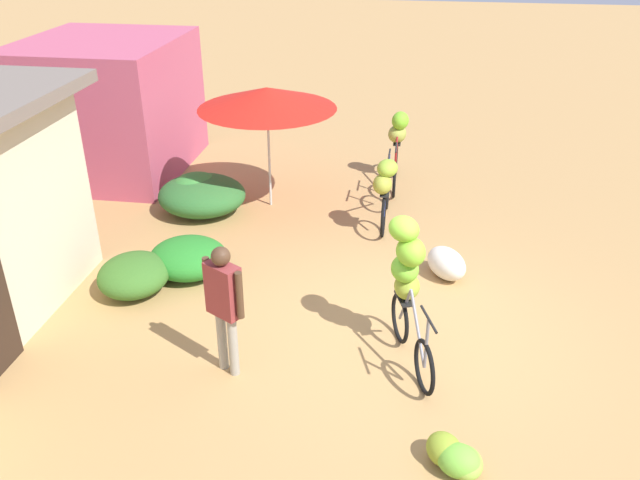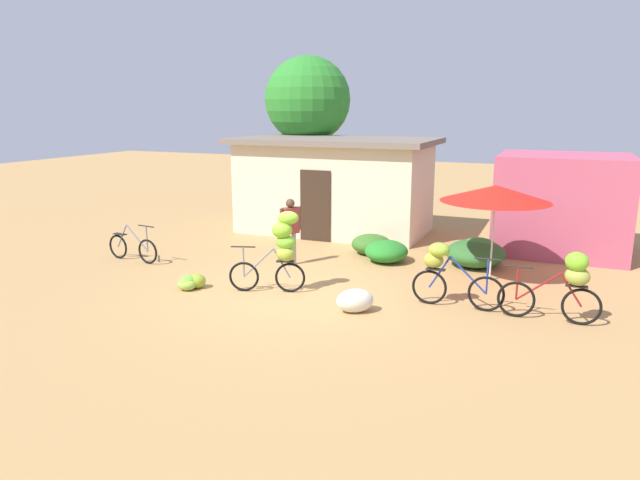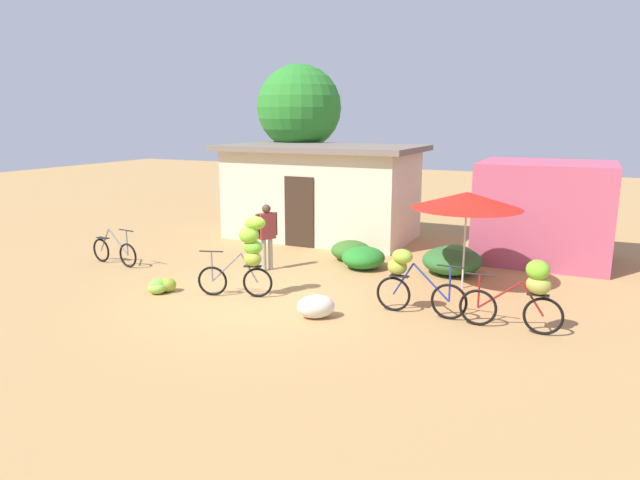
{
  "view_description": "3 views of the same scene",
  "coord_description": "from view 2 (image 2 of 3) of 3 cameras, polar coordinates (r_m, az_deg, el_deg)",
  "views": [
    {
      "loc": [
        -6.82,
        0.02,
        4.84
      ],
      "look_at": [
        0.37,
        1.12,
        1.04
      ],
      "focal_mm": 36.84,
      "sensor_mm": 36.0,
      "label": 1
    },
    {
      "loc": [
        4.79,
        -10.09,
        3.7
      ],
      "look_at": [
        0.18,
        0.87,
        0.95
      ],
      "focal_mm": 32.36,
      "sensor_mm": 36.0,
      "label": 2
    },
    {
      "loc": [
        5.75,
        -9.37,
        3.61
      ],
      "look_at": [
        0.88,
        0.89,
        1.13
      ],
      "focal_mm": 31.56,
      "sensor_mm": 36.0,
      "label": 3
    }
  ],
  "objects": [
    {
      "name": "ground_plane",
      "position": [
        11.77,
        -2.49,
        -5.34
      ],
      "size": [
        60.0,
        60.0,
        0.0
      ],
      "primitive_type": "plane",
      "color": "#B0854E"
    },
    {
      "name": "market_umbrella",
      "position": [
        12.76,
        16.96,
        4.43
      ],
      "size": [
        2.31,
        2.31,
        2.1
      ],
      "color": "beige",
      "rests_on": "ground"
    },
    {
      "name": "tree_behind_building",
      "position": [
        19.69,
        -1.22,
        13.66
      ],
      "size": [
        2.84,
        2.84,
        5.36
      ],
      "color": "brown",
      "rests_on": "ground"
    },
    {
      "name": "building_low",
      "position": [
        17.44,
        1.46,
        5.51
      ],
      "size": [
        5.91,
        3.42,
        2.81
      ],
      "color": "beige",
      "rests_on": "ground"
    },
    {
      "name": "bicycle_by_shop",
      "position": [
        10.85,
        23.2,
        -3.75
      ],
      "size": [
        1.74,
        0.46,
        1.31
      ],
      "color": "black",
      "rests_on": "ground"
    },
    {
      "name": "hedge_bush_front_right",
      "position": [
        14.17,
        6.58,
        -1.12
      ],
      "size": [
        1.05,
        1.12,
        0.53
      ],
      "primitive_type": "ellipsoid",
      "color": "#267B27",
      "rests_on": "ground"
    },
    {
      "name": "bicycle_leftmost",
      "position": [
        14.85,
        -18.04,
        -0.72
      ],
      "size": [
        1.62,
        0.26,
        0.94
      ],
      "color": "black",
      "rests_on": "ground"
    },
    {
      "name": "bicycle_center_loaded",
      "position": [
        11.11,
        12.28,
        -2.83
      ],
      "size": [
        1.73,
        0.41,
        1.23
      ],
      "color": "black",
      "rests_on": "ground"
    },
    {
      "name": "produce_sack",
      "position": [
        10.7,
        3.47,
        -6.01
      ],
      "size": [
        0.83,
        0.76,
        0.44
      ],
      "primitive_type": "ellipsoid",
      "rotation": [
        0.0,
        0.0,
        0.6
      ],
      "color": "silver",
      "rests_on": "ground"
    },
    {
      "name": "hedge_bush_by_door",
      "position": [
        14.27,
        15.42,
        -1.11
      ],
      "size": [
        1.0,
        0.97,
        0.67
      ],
      "primitive_type": "ellipsoid",
      "color": "#378737",
      "rests_on": "ground"
    },
    {
      "name": "banana_pile_on_ground",
      "position": [
        12.31,
        -12.69,
        -4.12
      ],
      "size": [
        0.59,
        0.63,
        0.31
      ],
      "color": "#73BF3A",
      "rests_on": "ground"
    },
    {
      "name": "bicycle_near_pile",
      "position": [
        11.62,
        -3.87,
        -0.41
      ],
      "size": [
        1.51,
        0.68,
        1.68
      ],
      "color": "black",
      "rests_on": "ground"
    },
    {
      "name": "hedge_bush_mid",
      "position": [
        14.19,
        15.13,
        -1.26
      ],
      "size": [
        1.38,
        1.5,
        0.63
      ],
      "primitive_type": "ellipsoid",
      "color": "#2C662D",
      "rests_on": "ground"
    },
    {
      "name": "hedge_bush_front_left",
      "position": [
        14.87,
        5.12,
        -0.42
      ],
      "size": [
        1.04,
        0.96,
        0.52
      ],
      "primitive_type": "ellipsoid",
      "color": "#376824",
      "rests_on": "ground"
    },
    {
      "name": "shop_pink",
      "position": [
        16.21,
        22.78,
        3.34
      ],
      "size": [
        3.2,
        2.8,
        2.52
      ],
      "primitive_type": "cube",
      "color": "#B74D67",
      "rests_on": "ground"
    },
    {
      "name": "person_vendor",
      "position": [
        13.66,
        -2.94,
        1.5
      ],
      "size": [
        0.37,
        0.51,
        1.61
      ],
      "color": "gray",
      "rests_on": "ground"
    }
  ]
}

